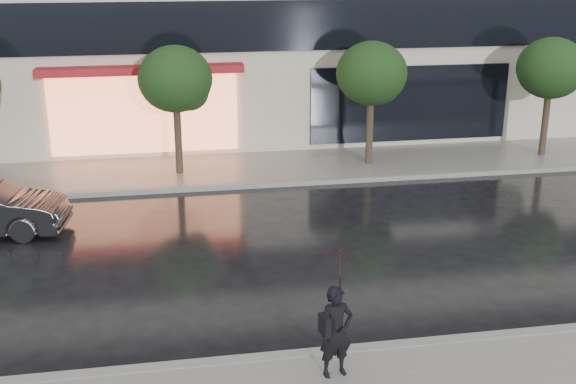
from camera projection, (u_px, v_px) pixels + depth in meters
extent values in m
plane|color=black|center=(363.00, 324.00, 13.33)|extent=(120.00, 120.00, 0.00)
cube|color=slate|center=(275.00, 167.00, 22.88)|extent=(60.00, 3.50, 0.12)
cube|color=gray|center=(379.00, 349.00, 12.37)|extent=(60.00, 0.25, 0.14)
cube|color=gray|center=(284.00, 183.00, 21.25)|extent=(60.00, 0.25, 0.14)
cube|color=black|center=(266.00, 26.00, 23.13)|extent=(28.00, 0.12, 1.60)
cube|color=#FF8C59|center=(144.00, 113.00, 23.29)|extent=(6.00, 0.10, 2.60)
cube|color=maroon|center=(141.00, 70.00, 22.53)|extent=(6.40, 0.70, 0.25)
cube|color=black|center=(410.00, 104.00, 24.81)|extent=(7.00, 0.10, 2.60)
cylinder|color=#33261C|center=(178.00, 142.00, 21.82)|extent=(0.22, 0.22, 2.20)
ellipsoid|color=black|center=(175.00, 79.00, 21.23)|extent=(2.20, 2.20, 1.98)
sphere|color=black|center=(189.00, 91.00, 21.60)|extent=(1.20, 1.20, 1.20)
cylinder|color=#33261C|center=(369.00, 133.00, 22.82)|extent=(0.22, 0.22, 2.20)
ellipsoid|color=black|center=(372.00, 73.00, 22.22)|extent=(2.20, 2.20, 1.98)
sphere|color=black|center=(382.00, 85.00, 22.60)|extent=(1.20, 1.20, 1.20)
cylinder|color=#33261C|center=(545.00, 126.00, 23.82)|extent=(0.22, 0.22, 2.20)
ellipsoid|color=black|center=(551.00, 68.00, 23.22)|extent=(2.20, 2.20, 1.98)
sphere|color=black|center=(558.00, 79.00, 23.60)|extent=(1.20, 1.20, 1.20)
imported|color=black|center=(336.00, 332.00, 11.30)|extent=(0.62, 0.47, 1.52)
imported|color=#3F0B22|center=(341.00, 273.00, 11.01)|extent=(1.02, 1.03, 0.79)
cylinder|color=black|center=(340.00, 299.00, 11.15)|extent=(0.02, 0.02, 0.76)
cube|color=black|center=(325.00, 325.00, 11.12)|extent=(0.16, 0.30, 0.33)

